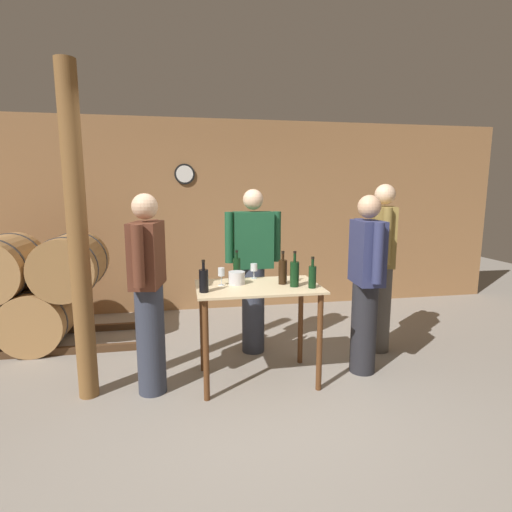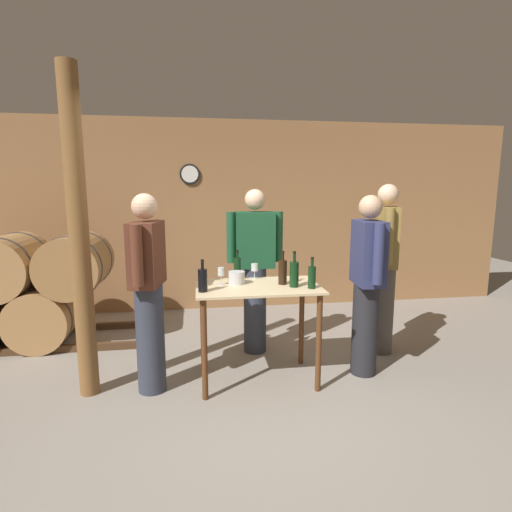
{
  "view_description": "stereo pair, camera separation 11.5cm",
  "coord_description": "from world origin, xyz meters",
  "px_view_note": "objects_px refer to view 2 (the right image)",
  "views": [
    {
      "loc": [
        -0.64,
        -2.98,
        1.73
      ],
      "look_at": [
        0.01,
        0.51,
        1.14
      ],
      "focal_mm": 28.0,
      "sensor_mm": 36.0,
      "label": 1
    },
    {
      "loc": [
        -0.52,
        -3.0,
        1.73
      ],
      "look_at": [
        0.01,
        0.51,
        1.14
      ],
      "focal_mm": 28.0,
      "sensor_mm": 36.0,
      "label": 2
    }
  ],
  "objects_px": {
    "wine_bottle_right": "(294,274)",
    "wine_glass_near_left": "(221,272)",
    "wine_glass_near_center": "(255,268)",
    "person_host": "(384,265)",
    "person_visitor_with_scarf": "(367,282)",
    "person_visitor_bearded": "(148,290)",
    "wine_bottle_left": "(237,268)",
    "wine_bottle_far_right": "(312,276)",
    "wine_bottle_center": "(283,271)",
    "ice_bucket": "(237,278)",
    "wooden_post": "(79,238)",
    "wine_bottle_far_left": "(203,280)",
    "person_visitor_near_door": "(255,268)"
  },
  "relations": [
    {
      "from": "wine_glass_near_left",
      "to": "person_host",
      "type": "relative_size",
      "value": 0.09
    },
    {
      "from": "ice_bucket",
      "to": "person_visitor_bearded",
      "type": "relative_size",
      "value": 0.09
    },
    {
      "from": "wine_bottle_far_left",
      "to": "wine_bottle_left",
      "type": "height_order",
      "value": "wine_bottle_left"
    },
    {
      "from": "wine_bottle_left",
      "to": "ice_bucket",
      "type": "height_order",
      "value": "wine_bottle_left"
    },
    {
      "from": "wine_bottle_far_right",
      "to": "wine_glass_near_center",
      "type": "height_order",
      "value": "wine_bottle_far_right"
    },
    {
      "from": "wine_glass_near_center",
      "to": "person_visitor_bearded",
      "type": "bearing_deg",
      "value": -160.3
    },
    {
      "from": "wine_glass_near_center",
      "to": "ice_bucket",
      "type": "bearing_deg",
      "value": -134.59
    },
    {
      "from": "wine_bottle_center",
      "to": "person_visitor_with_scarf",
      "type": "distance_m",
      "value": 0.8
    },
    {
      "from": "person_visitor_with_scarf",
      "to": "wine_glass_near_center",
      "type": "bearing_deg",
      "value": 163.26
    },
    {
      "from": "person_host",
      "to": "person_visitor_near_door",
      "type": "distance_m",
      "value": 1.36
    },
    {
      "from": "wooden_post",
      "to": "wine_glass_near_left",
      "type": "distance_m",
      "value": 1.2
    },
    {
      "from": "person_visitor_with_scarf",
      "to": "person_visitor_near_door",
      "type": "xyz_separation_m",
      "value": [
        -0.95,
        0.68,
        0.03
      ]
    },
    {
      "from": "wooden_post",
      "to": "wine_bottle_left",
      "type": "xyz_separation_m",
      "value": [
        1.32,
        0.3,
        -0.35
      ]
    },
    {
      "from": "person_host",
      "to": "person_visitor_bearded",
      "type": "relative_size",
      "value": 1.05
    },
    {
      "from": "wooden_post",
      "to": "wine_bottle_right",
      "type": "relative_size",
      "value": 8.54
    },
    {
      "from": "ice_bucket",
      "to": "person_visitor_near_door",
      "type": "bearing_deg",
      "value": 66.22
    },
    {
      "from": "wine_bottle_right",
      "to": "wine_glass_near_left",
      "type": "bearing_deg",
      "value": 165.68
    },
    {
      "from": "wine_bottle_center",
      "to": "wine_glass_near_center",
      "type": "relative_size",
      "value": 2.07
    },
    {
      "from": "wine_bottle_far_left",
      "to": "wine_bottle_right",
      "type": "relative_size",
      "value": 0.86
    },
    {
      "from": "wine_bottle_left",
      "to": "wine_bottle_far_right",
      "type": "distance_m",
      "value": 0.74
    },
    {
      "from": "person_host",
      "to": "wine_bottle_right",
      "type": "bearing_deg",
      "value": -154.22
    },
    {
      "from": "wine_bottle_far_right",
      "to": "ice_bucket",
      "type": "distance_m",
      "value": 0.68
    },
    {
      "from": "wine_bottle_center",
      "to": "wine_glass_near_center",
      "type": "bearing_deg",
      "value": 128.89
    },
    {
      "from": "person_visitor_bearded",
      "to": "wooden_post",
      "type": "bearing_deg",
      "value": 176.8
    },
    {
      "from": "wine_bottle_center",
      "to": "person_visitor_with_scarf",
      "type": "height_order",
      "value": "person_visitor_with_scarf"
    },
    {
      "from": "wine_bottle_right",
      "to": "person_visitor_near_door",
      "type": "distance_m",
      "value": 0.8
    },
    {
      "from": "ice_bucket",
      "to": "person_visitor_with_scarf",
      "type": "distance_m",
      "value": 1.2
    },
    {
      "from": "wooden_post",
      "to": "person_visitor_with_scarf",
      "type": "xyz_separation_m",
      "value": [
        2.49,
        0.01,
        -0.46
      ]
    },
    {
      "from": "person_visitor_bearded",
      "to": "person_visitor_near_door",
      "type": "height_order",
      "value": "person_visitor_near_door"
    },
    {
      "from": "wine_bottle_far_left",
      "to": "wine_bottle_left",
      "type": "distance_m",
      "value": 0.53
    },
    {
      "from": "wine_glass_near_center",
      "to": "person_host",
      "type": "bearing_deg",
      "value": 6.26
    },
    {
      "from": "wine_bottle_center",
      "to": "wine_bottle_far_right",
      "type": "distance_m",
      "value": 0.29
    },
    {
      "from": "ice_bucket",
      "to": "person_host",
      "type": "xyz_separation_m",
      "value": [
        1.59,
        0.35,
        0.0
      ]
    },
    {
      "from": "wine_bottle_far_left",
      "to": "wine_glass_near_center",
      "type": "relative_size",
      "value": 1.87
    },
    {
      "from": "wine_glass_near_left",
      "to": "wine_glass_near_center",
      "type": "xyz_separation_m",
      "value": [
        0.33,
        0.22,
        -0.01
      ]
    },
    {
      "from": "wooden_post",
      "to": "person_visitor_with_scarf",
      "type": "height_order",
      "value": "wooden_post"
    },
    {
      "from": "wine_bottle_center",
      "to": "person_visitor_bearded",
      "type": "distance_m",
      "value": 1.18
    },
    {
      "from": "wine_bottle_center",
      "to": "wine_bottle_right",
      "type": "relative_size",
      "value": 0.95
    },
    {
      "from": "wine_bottle_center",
      "to": "wine_bottle_right",
      "type": "xyz_separation_m",
      "value": [
        0.08,
        -0.11,
        0.0
      ]
    },
    {
      "from": "wine_bottle_far_left",
      "to": "wine_bottle_left",
      "type": "relative_size",
      "value": 0.97
    },
    {
      "from": "wine_glass_near_left",
      "to": "wine_bottle_right",
      "type": "bearing_deg",
      "value": -14.32
    },
    {
      "from": "wine_bottle_far_left",
      "to": "wine_bottle_center",
      "type": "bearing_deg",
      "value": 12.8
    },
    {
      "from": "wine_glass_near_center",
      "to": "person_host",
      "type": "distance_m",
      "value": 1.41
    },
    {
      "from": "wine_bottle_far_right",
      "to": "person_visitor_with_scarf",
      "type": "bearing_deg",
      "value": 14.84
    },
    {
      "from": "wine_bottle_right",
      "to": "wine_bottle_far_right",
      "type": "distance_m",
      "value": 0.16
    },
    {
      "from": "wooden_post",
      "to": "ice_bucket",
      "type": "relative_size",
      "value": 18.12
    },
    {
      "from": "person_visitor_bearded",
      "to": "person_host",
      "type": "bearing_deg",
      "value": 11.88
    },
    {
      "from": "person_visitor_with_scarf",
      "to": "person_visitor_bearded",
      "type": "height_order",
      "value": "person_visitor_bearded"
    },
    {
      "from": "wine_glass_near_left",
      "to": "ice_bucket",
      "type": "xyz_separation_m",
      "value": [
        0.14,
        0.02,
        -0.06
      ]
    },
    {
      "from": "person_visitor_bearded",
      "to": "wine_bottle_left",
      "type": "bearing_deg",
      "value": 22.66
    }
  ]
}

